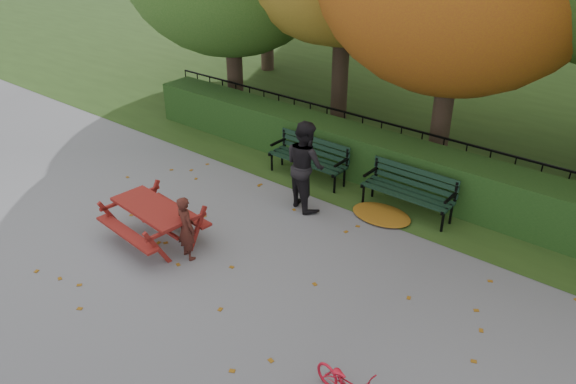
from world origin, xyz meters
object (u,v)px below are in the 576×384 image
Objects in this scene: bench_right at (410,188)px; adult at (305,165)px; bench_left at (310,155)px; child at (186,228)px; picnic_table at (153,214)px.

bench_right is 2.06m from adult.
child is (0.22, -3.75, 0.06)m from bench_left.
bench_left is 1.55× the size of child.
bench_left is 3.75m from child.
child reaches higher than bench_right.
adult reaches higher than bench_left.
child is (0.84, 0.03, 0.04)m from picnic_table.
child is 2.72m from adult.
adult is at bearing 69.40° from picnic_table.
bench_left is 1.00× the size of adult.
adult reaches higher than bench_right.
picnic_table is 3.01m from adult.
picnic_table is at bearing 15.76° from child.
picnic_table is at bearing 85.46° from adult.
child is at bearing 7.34° from picnic_table.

